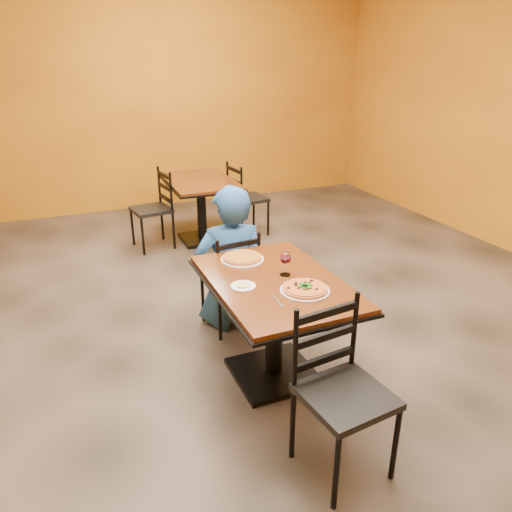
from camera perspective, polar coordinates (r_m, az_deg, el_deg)
name	(u,v)px	position (r m, az deg, el deg)	size (l,w,h in m)	color
floor	(247,340)	(3.95, -1.02, -9.78)	(7.00, 8.00, 0.01)	black
wall_back	(139,102)	(7.23, -13.59, 17.16)	(7.00, 0.01, 3.00)	#C08115
table_main	(275,306)	(3.27, 2.20, -5.87)	(0.83, 1.23, 0.75)	#59320E
table_second	(201,196)	(5.84, -6.46, 6.98)	(0.78, 1.15, 0.75)	#59320E
chair_main_near	(346,397)	(2.66, 10.48, -15.95)	(0.43, 0.43, 0.95)	black
chair_main_far	(230,279)	(3.95, -3.10, -2.71)	(0.38, 0.38, 0.85)	black
chair_second_left	(151,210)	(5.74, -12.18, 5.28)	(0.41, 0.41, 0.90)	black
chair_second_right	(248,199)	(6.06, -0.95, 6.70)	(0.41, 0.41, 0.90)	black
diner	(231,256)	(3.95, -3.00, -0.03)	(0.60, 0.39, 1.19)	navy
plate_main	(305,290)	(3.04, 5.76, -4.03)	(0.31, 0.31, 0.01)	white
pizza_main	(305,288)	(3.04, 5.77, -3.76)	(0.28, 0.28, 0.02)	maroon
plate_far	(242,259)	(3.48, -1.62, -0.38)	(0.31, 0.31, 0.01)	white
pizza_far	(242,257)	(3.47, -1.63, -0.14)	(0.28, 0.28, 0.02)	gold
side_plate	(243,286)	(3.08, -1.51, -3.56)	(0.16, 0.16, 0.01)	white
dip	(243,285)	(3.08, -1.51, -3.41)	(0.09, 0.09, 0.01)	tan
wine_glass	(285,263)	(3.21, 3.47, -0.78)	(0.08, 0.08, 0.18)	white
fork	(277,300)	(2.92, 2.47, -5.18)	(0.01, 0.19, 0.00)	silver
knife	(324,287)	(3.11, 7.93, -3.59)	(0.01, 0.21, 0.00)	silver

